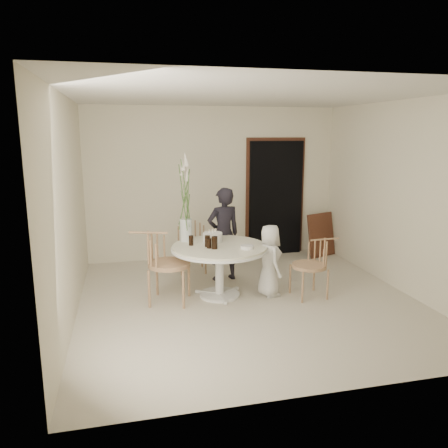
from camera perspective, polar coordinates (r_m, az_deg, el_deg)
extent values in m
plane|color=#C1B4A5|center=(6.07, 3.23, -9.91)|extent=(4.50, 4.50, 0.00)
plane|color=silver|center=(5.65, 3.56, 16.43)|extent=(4.50, 4.50, 0.00)
plane|color=beige|center=(7.87, -1.29, 5.30)|extent=(4.50, 0.00, 4.50)
plane|color=beige|center=(3.65, 13.49, -2.71)|extent=(4.50, 0.00, 4.50)
plane|color=beige|center=(5.51, -19.67, 1.79)|extent=(0.00, 4.50, 4.50)
plane|color=beige|center=(6.70, 22.21, 3.27)|extent=(0.00, 4.50, 4.50)
cube|color=black|center=(8.16, 6.74, 3.34)|extent=(1.00, 0.10, 2.10)
cube|color=#5C2E1F|center=(8.19, 6.65, 3.79)|extent=(1.12, 0.03, 2.22)
cylinder|color=silver|center=(6.20, -0.57, -9.20)|extent=(0.56, 0.56, 0.04)
cylinder|color=silver|center=(6.09, -0.58, -6.34)|extent=(0.12, 0.12, 0.65)
cylinder|color=silver|center=(5.99, -0.59, -3.25)|extent=(1.33, 1.33, 0.03)
cylinder|color=beige|center=(5.99, -0.59, -3.02)|extent=(1.30, 1.30, 0.04)
cube|color=#5C2E1F|center=(8.25, 12.57, -1.39)|extent=(0.63, 0.38, 0.80)
cylinder|color=tan|center=(7.02, -5.55, -5.02)|extent=(0.03, 0.03, 0.44)
cylinder|color=tan|center=(7.06, -2.41, -4.86)|extent=(0.03, 0.03, 0.44)
cylinder|color=tan|center=(7.39, -5.86, -4.16)|extent=(0.03, 0.03, 0.44)
cylinder|color=tan|center=(7.43, -2.88, -4.01)|extent=(0.03, 0.03, 0.44)
cylinder|color=tan|center=(7.16, -4.20, -2.68)|extent=(0.48, 0.48, 0.05)
cylinder|color=tan|center=(6.31, 8.63, -7.10)|extent=(0.03, 0.03, 0.43)
cylinder|color=tan|center=(5.99, 10.23, -8.19)|extent=(0.03, 0.03, 0.43)
cylinder|color=tan|center=(6.48, 11.67, -6.70)|extent=(0.03, 0.03, 0.43)
cylinder|color=tan|center=(6.17, 13.39, -7.74)|extent=(0.03, 0.03, 0.43)
cylinder|color=tan|center=(6.16, 11.06, -5.38)|extent=(0.47, 0.47, 0.05)
cylinder|color=tan|center=(5.72, -5.33, -8.60)|extent=(0.03, 0.03, 0.51)
cylinder|color=tan|center=(6.14, -4.61, -7.15)|extent=(0.03, 0.03, 0.51)
cylinder|color=tan|center=(5.81, -9.75, -8.40)|extent=(0.03, 0.03, 0.51)
cylinder|color=tan|center=(6.22, -8.74, -6.98)|extent=(0.03, 0.03, 0.51)
cylinder|color=tan|center=(5.88, -7.18, -5.23)|extent=(0.56, 0.56, 0.06)
imported|color=black|center=(6.67, -0.07, -1.36)|extent=(0.58, 0.44, 1.44)
imported|color=silver|center=(6.12, 5.96, -4.76)|extent=(0.36, 0.52, 1.01)
cylinder|color=silver|center=(6.17, -1.50, -1.75)|extent=(0.28, 0.28, 0.13)
cylinder|color=#FBD99E|center=(6.15, -1.51, -0.92)|extent=(0.01, 0.01, 0.05)
cylinder|color=#FBD99E|center=(6.19, -1.17, -0.84)|extent=(0.01, 0.01, 0.05)
cylinder|color=#FBD99E|center=(6.17, -1.95, -0.90)|extent=(0.01, 0.01, 0.05)
cylinder|color=black|center=(5.84, -1.97, -2.52)|extent=(0.08, 0.08, 0.14)
cylinder|color=black|center=(5.80, -1.24, -2.45)|extent=(0.09, 0.09, 0.17)
cylinder|color=black|center=(6.00, -4.32, -2.15)|extent=(0.07, 0.07, 0.14)
cylinder|color=black|center=(5.91, -2.18, -2.25)|extent=(0.08, 0.08, 0.16)
cylinder|color=white|center=(5.83, 3.03, -3.02)|extent=(0.20, 0.20, 0.04)
cylinder|color=silver|center=(6.23, -5.00, -0.78)|extent=(0.17, 0.17, 0.32)
cylinder|color=#41672C|center=(6.17, -4.78, 2.89)|extent=(0.01, 0.01, 0.80)
cone|color=beige|center=(6.12, -4.84, 6.60)|extent=(0.08, 0.08, 0.21)
cylinder|color=#41672C|center=(6.18, -5.20, 3.22)|extent=(0.01, 0.01, 0.87)
cone|color=beige|center=(6.13, -5.28, 7.25)|extent=(0.08, 0.08, 0.21)
cylinder|color=#41672C|center=(6.13, -5.38, 3.47)|extent=(0.01, 0.01, 0.94)
cone|color=beige|center=(6.08, -5.46, 7.85)|extent=(0.08, 0.08, 0.21)
cylinder|color=#41672C|center=(6.11, -4.96, 3.78)|extent=(0.01, 0.01, 1.01)
cone|color=beige|center=(6.06, -5.04, 8.50)|extent=(0.08, 0.08, 0.21)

